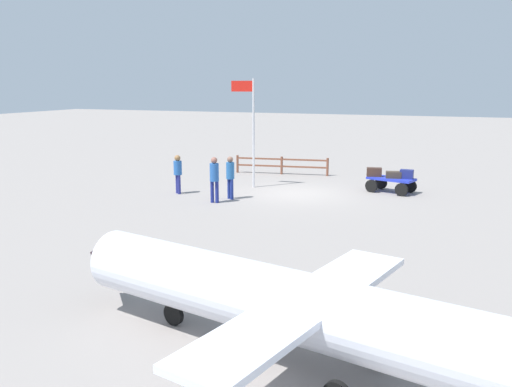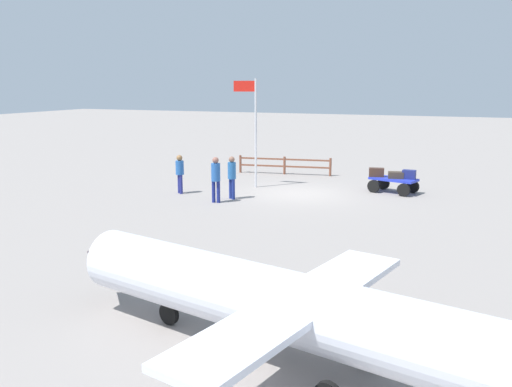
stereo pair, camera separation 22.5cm
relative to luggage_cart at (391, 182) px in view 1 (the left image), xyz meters
The scene contains 11 objects.
ground_plane 4.13m from the luggage_cart, 25.67° to the left, with size 120.00×120.00×0.00m, color gray.
luggage_cart is the anchor object (origin of this frame).
suitcase_tan 0.75m from the luggage_cart, behind, with size 0.55×0.34×0.38m.
suitcase_dark 0.82m from the luggage_cart, ahead, with size 0.68×0.44×0.38m.
suitcase_maroon 0.36m from the luggage_cart, 149.47° to the left, with size 0.70×0.51×0.28m.
worker_lead 6.97m from the luggage_cart, 32.52° to the left, with size 0.46×0.46×1.73m.
worker_trailing 7.71m from the luggage_cart, 36.82° to the left, with size 0.38×0.38×1.80m.
worker_supervisor 9.10m from the luggage_cart, 22.90° to the left, with size 0.48×0.48×1.65m.
airplane_near 15.56m from the luggage_cart, 91.74° to the left, with size 10.02×5.88×2.83m.
flagpole 6.58m from the luggage_cart, ahead, with size 1.09×0.10×4.81m.
wooden_fence 6.53m from the luggage_cart, 25.82° to the right, with size 4.78×0.77×0.91m.
Camera 1 is at (-6.63, 21.80, 4.61)m, focal length 38.37 mm.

